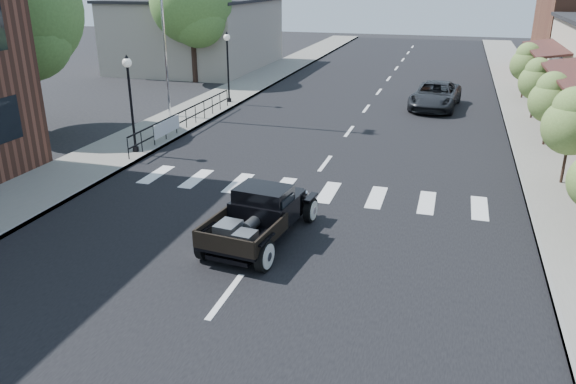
# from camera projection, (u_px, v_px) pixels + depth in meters

# --- Properties ---
(ground) EXTENTS (120.00, 120.00, 0.00)m
(ground) POSITION_uv_depth(u_px,v_px,m) (268.00, 241.00, 15.30)
(ground) COLOR black
(ground) RESTS_ON ground
(road) EXTENTS (14.00, 80.00, 0.02)m
(road) POSITION_uv_depth(u_px,v_px,m) (360.00, 117.00, 28.72)
(road) COLOR black
(road) RESTS_ON ground
(road_markings) EXTENTS (12.00, 60.00, 0.06)m
(road_markings) POSITION_uv_depth(u_px,v_px,m) (341.00, 143.00, 24.25)
(road_markings) COLOR silver
(road_markings) RESTS_ON ground
(sidewalk_left) EXTENTS (3.00, 80.00, 0.15)m
(sidewalk_left) POSITION_uv_depth(u_px,v_px,m) (207.00, 106.00, 30.95)
(sidewalk_left) COLOR gray
(sidewalk_left) RESTS_ON ground
(sidewalk_right) EXTENTS (3.00, 80.00, 0.15)m
(sidewalk_right) POSITION_uv_depth(u_px,v_px,m) (539.00, 128.00, 26.45)
(sidewalk_right) COLOR gray
(sidewalk_right) RESTS_ON ground
(low_building_left) EXTENTS (10.00, 12.00, 5.00)m
(low_building_left) POSITION_uv_depth(u_px,v_px,m) (198.00, 35.00, 43.43)
(low_building_left) COLOR #9F9485
(low_building_left) RESTS_ON ground
(railing) EXTENTS (0.08, 10.00, 1.00)m
(railing) POSITION_uv_depth(u_px,v_px,m) (186.00, 117.00, 25.95)
(railing) COLOR black
(railing) RESTS_ON sidewalk_left
(banner) EXTENTS (0.04, 2.20, 0.60)m
(banner) POSITION_uv_depth(u_px,v_px,m) (167.00, 132.00, 24.21)
(banner) COLOR silver
(banner) RESTS_ON sidewalk_left
(lamp_post_b) EXTENTS (0.36, 0.36, 3.82)m
(lamp_post_b) POSITION_uv_depth(u_px,v_px,m) (131.00, 104.00, 21.94)
(lamp_post_b) COLOR black
(lamp_post_b) RESTS_ON sidewalk_left
(lamp_post_c) EXTENTS (0.36, 0.36, 3.82)m
(lamp_post_c) POSITION_uv_depth(u_px,v_px,m) (228.00, 67.00, 30.89)
(lamp_post_c) COLOR black
(lamp_post_c) RESTS_ON sidewalk_left
(big_tree_near) EXTENTS (5.53, 5.53, 8.12)m
(big_tree_near) POSITION_uv_depth(u_px,v_px,m) (22.00, 42.00, 24.71)
(big_tree_near) COLOR #4A7331
(big_tree_near) RESTS_ON ground
(big_tree_far) EXTENTS (5.34, 5.34, 7.85)m
(big_tree_far) POSITION_uv_depth(u_px,v_px,m) (192.00, 22.00, 36.89)
(big_tree_far) COLOR #4A7331
(big_tree_far) RESTS_ON ground
(small_tree_b) EXTENTS (1.89, 1.89, 3.15)m
(small_tree_b) POSITION_uv_depth(u_px,v_px,m) (569.00, 138.00, 18.64)
(small_tree_b) COLOR #5A7736
(small_tree_b) RESTS_ON sidewalk_right
(small_tree_c) EXTENTS (1.75, 1.75, 2.92)m
(small_tree_c) POSITION_uv_depth(u_px,v_px,m) (549.00, 110.00, 23.03)
(small_tree_c) COLOR #5A7736
(small_tree_c) RESTS_ON sidewalk_right
(small_tree_d) EXTENTS (1.71, 1.71, 2.84)m
(small_tree_d) POSITION_uv_depth(u_px,v_px,m) (535.00, 89.00, 27.49)
(small_tree_d) COLOR #5A7736
(small_tree_d) RESTS_ON sidewalk_right
(small_tree_e) EXTENTS (1.81, 1.81, 3.02)m
(small_tree_e) POSITION_uv_depth(u_px,v_px,m) (525.00, 71.00, 32.13)
(small_tree_e) COLOR #5A7736
(small_tree_e) RESTS_ON sidewalk_right
(hotrod_pickup) EXTENTS (2.53, 4.57, 1.51)m
(hotrod_pickup) POSITION_uv_depth(u_px,v_px,m) (260.00, 215.00, 15.07)
(hotrod_pickup) COLOR black
(hotrod_pickup) RESTS_ON ground
(second_car) EXTENTS (2.81, 5.23, 1.40)m
(second_car) POSITION_uv_depth(u_px,v_px,m) (435.00, 96.00, 30.43)
(second_car) COLOR black
(second_car) RESTS_ON ground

